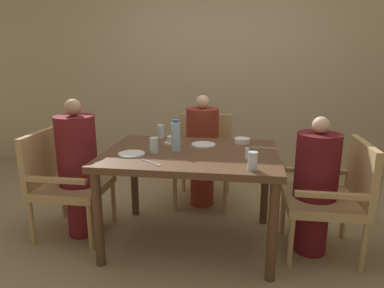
# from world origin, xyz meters

# --- Properties ---
(ground_plane) EXTENTS (16.00, 16.00, 0.00)m
(ground_plane) POSITION_xyz_m (0.00, 0.00, 0.00)
(ground_plane) COLOR #9E8460
(wall_back) EXTENTS (8.00, 0.06, 2.80)m
(wall_back) POSITION_xyz_m (0.00, 1.97, 1.40)
(wall_back) COLOR tan
(wall_back) RESTS_ON ground_plane
(dining_table) EXTENTS (1.34, 0.96, 0.77)m
(dining_table) POSITION_xyz_m (0.00, 0.00, 0.68)
(dining_table) COLOR brown
(dining_table) RESTS_ON ground_plane
(chair_left_side) EXTENTS (0.56, 0.56, 0.89)m
(chair_left_side) POSITION_xyz_m (-1.09, 0.00, 0.50)
(chair_left_side) COLOR tan
(chair_left_side) RESTS_ON ground_plane
(diner_in_left_chair) EXTENTS (0.32, 0.32, 1.17)m
(diner_in_left_chair) POSITION_xyz_m (-0.95, 0.00, 0.60)
(diner_in_left_chair) COLOR maroon
(diner_in_left_chair) RESTS_ON ground_plane
(chair_far_side) EXTENTS (0.56, 0.56, 0.89)m
(chair_far_side) POSITION_xyz_m (0.00, 0.90, 0.50)
(chair_far_side) COLOR tan
(chair_far_side) RESTS_ON ground_plane
(diner_in_far_chair) EXTENTS (0.32, 0.32, 1.13)m
(diner_in_far_chair) POSITION_xyz_m (-0.00, 0.76, 0.58)
(diner_in_far_chair) COLOR maroon
(diner_in_far_chair) RESTS_ON ground_plane
(chair_right_side) EXTENTS (0.56, 0.56, 0.89)m
(chair_right_side) POSITION_xyz_m (1.09, 0.00, 0.50)
(chair_right_side) COLOR tan
(chair_right_side) RESTS_ON ground_plane
(diner_in_right_chair) EXTENTS (0.32, 0.32, 1.08)m
(diner_in_right_chair) POSITION_xyz_m (0.95, 0.00, 0.55)
(diner_in_right_chair) COLOR #5B1419
(diner_in_right_chair) RESTS_ON ground_plane
(plate_main_left) EXTENTS (0.20, 0.20, 0.01)m
(plate_main_left) POSITION_xyz_m (-0.43, -0.15, 0.78)
(plate_main_left) COLOR white
(plate_main_left) RESTS_ON dining_table
(plate_main_right) EXTENTS (0.20, 0.20, 0.01)m
(plate_main_right) POSITION_xyz_m (0.07, 0.21, 0.78)
(plate_main_right) COLOR white
(plate_main_right) RESTS_ON dining_table
(teacup_with_saucer) EXTENTS (0.12, 0.12, 0.06)m
(teacup_with_saucer) POSITION_xyz_m (-0.21, 0.24, 0.80)
(teacup_with_saucer) COLOR white
(teacup_with_saucer) RESTS_ON dining_table
(bowl_small) EXTENTS (0.13, 0.13, 0.04)m
(bowl_small) POSITION_xyz_m (0.39, 0.33, 0.80)
(bowl_small) COLOR white
(bowl_small) RESTS_ON dining_table
(water_bottle) EXTENTS (0.07, 0.07, 0.25)m
(water_bottle) POSITION_xyz_m (-0.12, 0.02, 0.89)
(water_bottle) COLOR #A3C6DB
(water_bottle) RESTS_ON dining_table
(glass_tall_near) EXTENTS (0.06, 0.06, 0.12)m
(glass_tall_near) POSITION_xyz_m (0.46, -0.37, 0.84)
(glass_tall_near) COLOR silver
(glass_tall_near) RESTS_ON dining_table
(glass_tall_mid) EXTENTS (0.06, 0.06, 0.12)m
(glass_tall_mid) POSITION_xyz_m (-0.34, 0.42, 0.84)
(glass_tall_mid) COLOR silver
(glass_tall_mid) RESTS_ON dining_table
(glass_tall_far) EXTENTS (0.06, 0.06, 0.12)m
(glass_tall_far) POSITION_xyz_m (-0.27, -0.08, 0.84)
(glass_tall_far) COLOR silver
(glass_tall_far) RESTS_ON dining_table
(salt_shaker) EXTENTS (0.03, 0.03, 0.08)m
(salt_shaker) POSITION_xyz_m (0.43, -0.13, 0.82)
(salt_shaker) COLOR white
(salt_shaker) RESTS_ON dining_table
(pepper_shaker) EXTENTS (0.03, 0.03, 0.08)m
(pepper_shaker) POSITION_xyz_m (0.47, -0.13, 0.81)
(pepper_shaker) COLOR #4C3D2D
(pepper_shaker) RESTS_ON dining_table
(fork_beside_plate) EXTENTS (0.17, 0.13, 0.00)m
(fork_beside_plate) POSITION_xyz_m (-0.22, -0.33, 0.78)
(fork_beside_plate) COLOR silver
(fork_beside_plate) RESTS_ON dining_table
(knife_beside_plate) EXTENTS (0.21, 0.04, 0.00)m
(knife_beside_plate) POSITION_xyz_m (0.58, 0.19, 0.78)
(knife_beside_plate) COLOR silver
(knife_beside_plate) RESTS_ON dining_table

